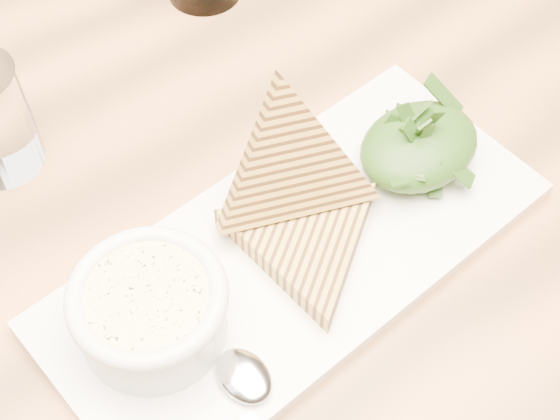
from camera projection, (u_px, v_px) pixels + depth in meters
table_top at (180, 318)px, 0.71m from camera, size 1.32×0.89×0.04m
table_leg_br at (369, 62)px, 1.41m from camera, size 0.06×0.06×0.73m
platter at (295, 255)px, 0.71m from camera, size 0.44×0.21×0.01m
soup_bowl at (152, 315)px, 0.64m from camera, size 0.11×0.11×0.04m
soup at (147, 297)px, 0.62m from camera, size 0.10×0.10×0.01m
bowl_rim at (147, 296)px, 0.62m from camera, size 0.12×0.12×0.01m
sandwich_flat at (306, 242)px, 0.70m from camera, size 0.22×0.22×0.02m
sandwich_lean at (292, 168)px, 0.69m from camera, size 0.21×0.20×0.18m
salad_base at (419, 146)px, 0.74m from camera, size 0.11×0.09×0.04m
arugula_pile at (420, 142)px, 0.74m from camera, size 0.11×0.10×0.05m
spoon_bowl at (244, 376)px, 0.63m from camera, size 0.04×0.05×0.01m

